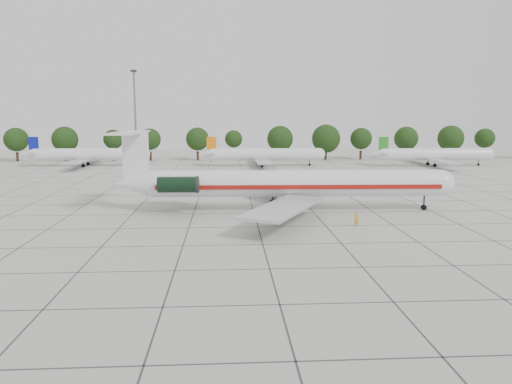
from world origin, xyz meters
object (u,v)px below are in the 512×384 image
main_airliner (279,183)px  bg_airliner_c (265,155)px  bg_airliner_d (435,154)px  floodlight_mast (135,109)px  ground_crew (356,220)px  bg_airliner_b (88,155)px

main_airliner → bg_airliner_c: main_airliner is taller
bg_airliner_c → bg_airliner_d: bearing=-2.9°
main_airliner → floodlight_mast: 89.66m
main_airliner → floodlight_mast: floodlight_mast is taller
bg_airliner_c → bg_airliner_d: size_ratio=1.00×
main_airliner → ground_crew: bearing=-49.3°
main_airliner → bg_airliner_b: 73.78m
main_airliner → ground_crew: (8.03, -9.95, -2.98)m
bg_airliner_c → bg_airliner_b: bearing=176.7°
bg_airliner_c → floodlight_mast: floodlight_mast is taller
bg_airliner_b → bg_airliner_d: size_ratio=1.00×
bg_airliner_d → floodlight_mast: bearing=161.5°
bg_airliner_b → bg_airliner_c: (44.10, -2.56, 0.00)m
floodlight_mast → ground_crew: bearing=-65.8°
bg_airliner_c → bg_airliner_d: 42.84m
bg_airliner_b → bg_airliner_d: same height
main_airliner → bg_airliner_c: size_ratio=1.63×
bg_airliner_d → floodlight_mast: floodlight_mast is taller
main_airliner → ground_crew: size_ratio=27.82×
bg_airliner_d → bg_airliner_b: bearing=176.9°
bg_airliner_d → ground_crew: bearing=-119.4°
main_airliner → floodlight_mast: (-33.45, 82.53, 10.47)m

